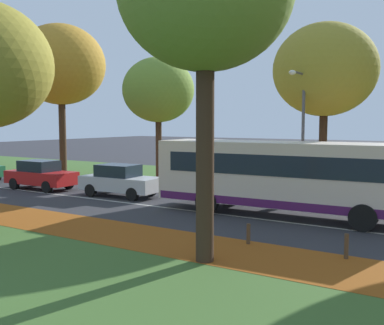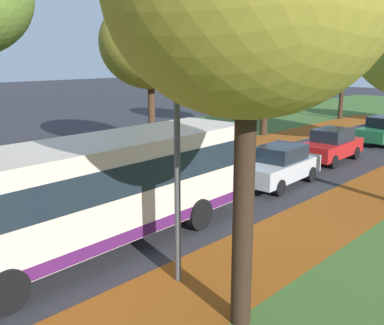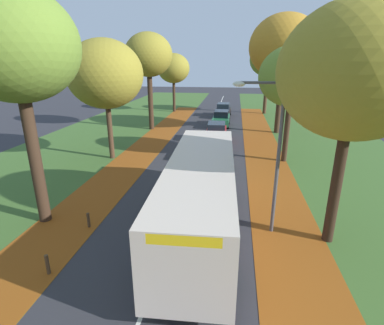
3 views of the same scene
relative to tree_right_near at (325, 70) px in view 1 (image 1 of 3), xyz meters
The scene contains 13 objects.
leaf_litter_left 12.85m from the tree_right_near, 162.42° to the left, with size 2.80×60.00×0.00m, color #8C4714.
grass_verge_right 11.71m from the tree_right_near, 71.66° to the left, with size 12.00×90.00×0.01m, color #3D6028.
leaf_litter_right 7.28m from the tree_right_near, 113.72° to the left, with size 2.80×60.00×0.00m, color #8C4714.
road_centre_line 12.83m from the tree_right_near, 122.97° to the left, with size 0.12×80.00×0.01m, color silver.
tree_right_near is the anchor object (origin of this frame).
tree_right_mid 9.77m from the tree_right_near, 91.51° to the left, with size 4.28×4.28×7.61m.
tree_right_far 18.66m from the tree_right_near, 89.01° to the left, with size 6.24×6.24×10.61m.
bollard_fourth 11.77m from the tree_right_near, 160.83° to the right, with size 0.12×0.12×0.71m, color #4C3823.
bollard_fifth 11.34m from the tree_right_near, behind, with size 0.12×0.12×0.65m, color #4C3823.
streetlamp_right 3.52m from the tree_right_near, behind, with size 1.89×0.28×6.00m.
bus 6.77m from the tree_right_near, behind, with size 2.93×10.48×2.98m.
car_silver_lead 11.50m from the tree_right_near, 118.32° to the left, with size 1.93×4.28×1.62m.
car_red_following 16.22m from the tree_right_near, 110.14° to the left, with size 1.88×4.25×1.62m.
Camera 1 is at (-16.07, 4.57, 3.78)m, focal length 42.00 mm.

